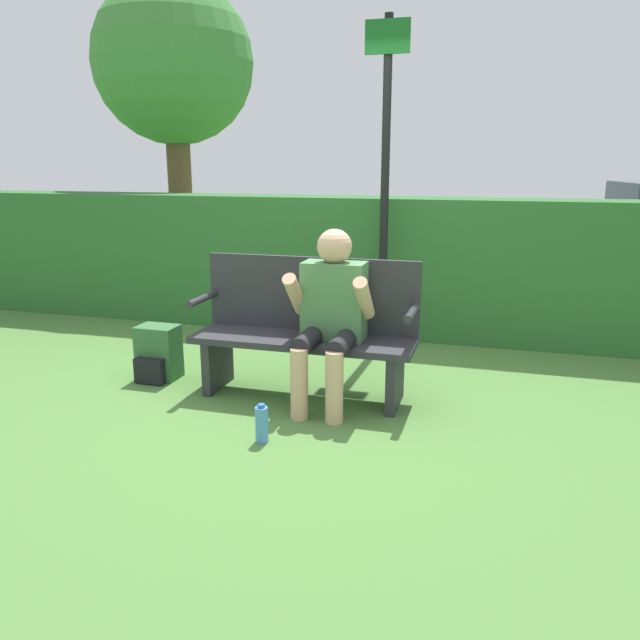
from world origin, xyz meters
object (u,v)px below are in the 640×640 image
at_px(water_bottle, 262,424).
at_px(park_bench, 306,330).
at_px(person_seated, 330,310).
at_px(signpost, 385,168).
at_px(backpack, 158,354).
at_px(tree, 174,66).

bearing_deg(water_bottle, park_bench, 89.47).
distance_m(person_seated, signpost, 1.68).
height_order(park_bench, backpack, park_bench).
distance_m(water_bottle, tree, 5.46).
bearing_deg(water_bottle, backpack, 144.61).
bearing_deg(person_seated, tree, 130.50).
bearing_deg(backpack, signpost, 43.34).
bearing_deg(backpack, person_seated, -4.31).
height_order(park_bench, water_bottle, park_bench).
bearing_deg(park_bench, tree, 129.42).
bearing_deg(park_bench, water_bottle, -90.53).
height_order(water_bottle, tree, tree).
relative_size(backpack, tree, 0.11).
bearing_deg(tree, water_bottle, -56.86).
bearing_deg(park_bench, backpack, -179.11).
distance_m(person_seated, water_bottle, 0.90).
xyz_separation_m(backpack, water_bottle, (1.13, -0.80, -0.08)).
xyz_separation_m(park_bench, water_bottle, (-0.01, -0.82, -0.35)).
height_order(person_seated, signpost, signpost).
relative_size(signpost, tree, 0.73).
relative_size(park_bench, signpost, 0.56).
distance_m(backpack, water_bottle, 1.39).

